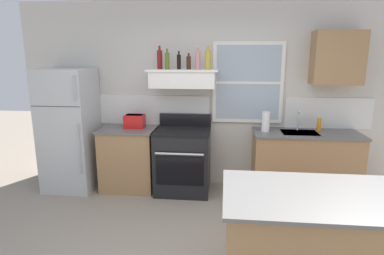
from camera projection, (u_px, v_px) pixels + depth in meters
The scene contains 18 objects.
back_wall at pixel (205, 96), 4.71m from camera, with size 5.40×0.11×2.70m.
refrigerator at pixel (70, 130), 4.63m from camera, with size 0.70×0.72×1.75m.
counter_left_of_stove at pixel (129, 158), 4.70m from camera, with size 0.79×0.63×0.91m.
toaster at pixel (135, 121), 4.60m from camera, with size 0.30×0.20×0.19m.
stove_range at pixel (183, 160), 4.58m from camera, with size 0.76×0.69×1.09m.
range_hood_shelf at pixel (183, 78), 4.42m from camera, with size 0.96×0.52×0.24m.
bottle_red_label_wine at pixel (160, 59), 4.45m from camera, with size 0.07×0.07×0.32m.
bottle_olive_oil_square at pixel (167, 61), 4.34m from camera, with size 0.06×0.06×0.28m.
bottle_balsamic_dark at pixel (179, 62), 4.39m from camera, with size 0.06×0.06×0.25m.
bottle_brown_stout at pixel (189, 63), 4.34m from camera, with size 0.06×0.06×0.22m.
bottle_rose_pink at pixel (198, 60), 4.32m from camera, with size 0.07×0.07×0.29m.
bottle_champagne_gold_foil at pixel (208, 59), 4.27m from camera, with size 0.08×0.08×0.32m.
counter_right_with_sink at pixel (304, 164), 4.45m from camera, with size 1.43×0.63×0.91m.
sink_faucet at pixel (299, 118), 4.41m from camera, with size 0.03×0.17×0.28m.
paper_towel_roll at pixel (266, 122), 4.37m from camera, with size 0.11×0.11×0.27m, color white.
dish_soap_bottle at pixel (319, 125), 4.40m from camera, with size 0.06×0.06×0.18m, color orange.
kitchen_island at pixel (311, 247), 2.52m from camera, with size 1.40×0.90×0.91m.
upper_cabinet_right at pixel (337, 58), 4.23m from camera, with size 0.64×0.32×0.70m.
Camera 1 is at (0.33, -2.46, 1.94)m, focal length 29.89 mm.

